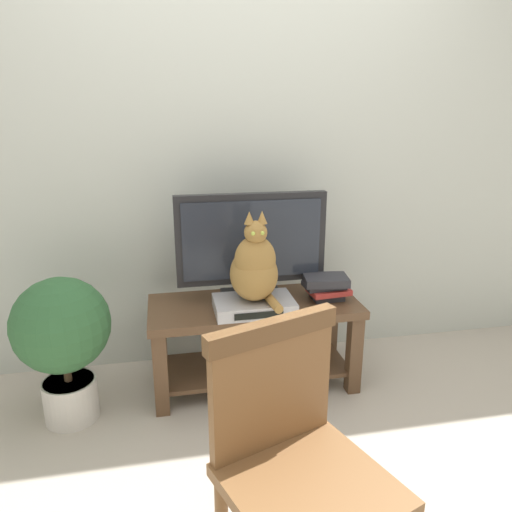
# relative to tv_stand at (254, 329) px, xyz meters

# --- Properties ---
(ground_plane) EXTENTS (12.00, 12.00, 0.00)m
(ground_plane) POSITION_rel_tv_stand_xyz_m (-0.02, -0.61, -0.33)
(ground_plane) COLOR #ADA393
(back_wall) EXTENTS (7.00, 0.12, 2.80)m
(back_wall) POSITION_rel_tv_stand_xyz_m (-0.02, 0.42, 1.07)
(back_wall) COLOR #B7BCB2
(back_wall) RESTS_ON ground
(tv_stand) EXTENTS (1.11, 0.47, 0.48)m
(tv_stand) POSITION_rel_tv_stand_xyz_m (0.00, 0.00, 0.00)
(tv_stand) COLOR #513823
(tv_stand) RESTS_ON ground
(tv) EXTENTS (0.80, 0.20, 0.57)m
(tv) POSITION_rel_tv_stand_xyz_m (0.00, 0.07, 0.46)
(tv) COLOR black
(tv) RESTS_ON tv_stand
(media_box) EXTENTS (0.40, 0.26, 0.06)m
(media_box) POSITION_rel_tv_stand_xyz_m (-0.02, -0.11, 0.19)
(media_box) COLOR #ADADB2
(media_box) RESTS_ON tv_stand
(cat) EXTENTS (0.24, 0.34, 0.46)m
(cat) POSITION_rel_tv_stand_xyz_m (-0.02, -0.12, 0.39)
(cat) COLOR olive
(cat) RESTS_ON media_box
(wooden_chair) EXTENTS (0.54, 0.55, 0.90)m
(wooden_chair) POSITION_rel_tv_stand_xyz_m (-0.12, -1.22, 0.21)
(wooden_chair) COLOR brown
(wooden_chair) RESTS_ON ground
(book_stack) EXTENTS (0.26, 0.19, 0.13)m
(book_stack) POSITION_rel_tv_stand_xyz_m (0.39, -0.03, 0.23)
(book_stack) COLOR #2D2D33
(book_stack) RESTS_ON tv_stand
(potted_plant) EXTENTS (0.45, 0.45, 0.73)m
(potted_plant) POSITION_rel_tv_stand_xyz_m (-0.95, -0.14, 0.12)
(potted_plant) COLOR beige
(potted_plant) RESTS_ON ground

